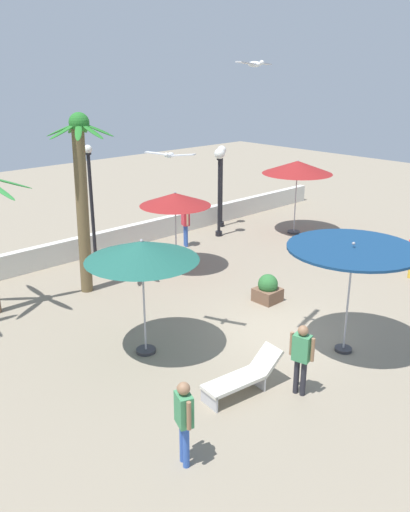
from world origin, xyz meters
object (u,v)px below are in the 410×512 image
lamp_post_2 (219,177)px  guest_1 (302,353)px  patio_umbrella_3 (142,251)px  lamp_post_1 (92,203)px  seagull_1 (170,155)px  planter (268,289)px  patio_umbrella_1 (353,252)px  palm_tree_0 (82,186)px  seagull_0 (255,64)px  guest_3 (186,221)px  lamp_post_0 (221,175)px  patio_umbrella_4 (175,200)px  guest_2 (184,416)px  lounge_chair_0 (243,376)px  patio_umbrella_2 (297,168)px

lamp_post_2 → guest_1: lamp_post_2 is taller
patio_umbrella_3 → lamp_post_1: (2.36, 6.04, -0.35)m
seagull_1 → planter: bearing=0.4°
patio_umbrella_1 → planter: patio_umbrella_1 is taller
patio_umbrella_3 → palm_tree_0: palm_tree_0 is taller
guest_1 → seagull_0: size_ratio=1.21×
guest_3 → guest_1: bearing=-117.7°
lamp_post_0 → seagull_0: 11.76m
palm_tree_0 → lamp_post_2: size_ratio=1.50×
patio_umbrella_4 → seagull_1: (-3.43, -3.94, 2.29)m
patio_umbrella_1 → guest_2: size_ratio=1.85×
lamp_post_1 → seagull_1: seagull_1 is taller
lamp_post_2 → guest_3: (-1.91, -0.09, -1.44)m
seagull_0 → seagull_1: bearing=126.8°
guest_3 → palm_tree_0: bearing=-166.7°
lamp_post_2 → lounge_chair_0: size_ratio=1.87×
patio_umbrella_4 → lounge_chair_0: (-3.77, -6.67, -2.10)m
patio_umbrella_1 → seagull_1: bearing=130.9°
lamp_post_2 → lounge_chair_0: bearing=-131.9°
lamp_post_1 → patio_umbrella_1: bearing=-82.4°
patio_umbrella_2 → guest_3: size_ratio=1.83×
lamp_post_0 → lamp_post_2: bearing=-138.5°
palm_tree_0 → lounge_chair_0: size_ratio=2.81×
seagull_1 → patio_umbrella_4: bearing=49.0°
lamp_post_2 → guest_2: lamp_post_2 is taller
seagull_0 → patio_umbrella_2: bearing=31.4°
patio_umbrella_4 → lamp_post_1: bearing=130.8°
palm_tree_0 → guest_1: bearing=-88.2°
palm_tree_0 → lamp_post_2: 7.20m
seagull_0 → lamp_post_2: bearing=49.7°
seagull_1 → guest_3: bearing=46.5°
lounge_chair_0 → seagull_0: seagull_0 is taller
patio_umbrella_4 → lounge_chair_0: size_ratio=1.43×
patio_umbrella_1 → palm_tree_0: bearing=108.4°
patio_umbrella_2 → seagull_0: size_ratio=2.31×
patio_umbrella_3 → palm_tree_0: size_ratio=0.54×
lounge_chair_0 → seagull_0: 6.61m
patio_umbrella_2 → palm_tree_0: (-9.64, 0.60, 0.55)m
palm_tree_0 → lamp_post_0: bearing=15.5°
guest_2 → patio_umbrella_2: bearing=30.3°
patio_umbrella_2 → seagull_1: (-9.89, -3.84, 1.98)m
patio_umbrella_4 → seagull_1: 5.70m
palm_tree_0 → lamp_post_0: palm_tree_0 is taller
patio_umbrella_4 → guest_2: bearing=-129.4°
lounge_chair_0 → seagull_0: size_ratio=1.44×
lamp_post_2 → seagull_1: seagull_1 is taller
patio_umbrella_3 → guest_2: 4.39m
palm_tree_0 → guest_3: size_ratio=3.21×
patio_umbrella_3 → lounge_chair_0: size_ratio=1.51×
patio_umbrella_2 → guest_1: 12.12m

